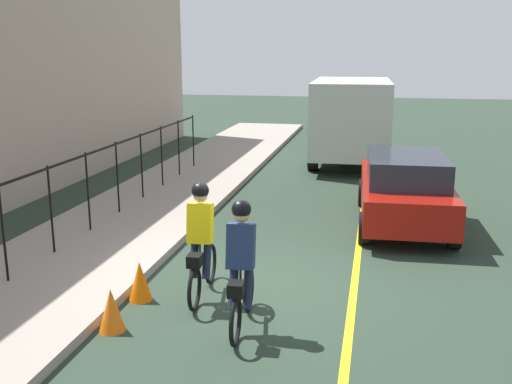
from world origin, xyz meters
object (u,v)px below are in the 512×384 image
Objects in this scene: cyclist_follow at (201,241)px; patrol_sedan at (405,188)px; box_truck_background at (351,116)px; traffic_cone_far at (140,281)px; traffic_cone_near at (111,310)px; cyclist_lead at (241,266)px.

patrol_sedan is (4.64, -3.17, -0.09)m from cyclist_follow.
box_truck_background reaches higher than cyclist_follow.
traffic_cone_near is at bearing -179.03° from traffic_cone_far.
traffic_cone_near is (-1.30, 0.88, -0.61)m from cyclist_follow.
cyclist_follow is 2.97× the size of traffic_cone_far.
cyclist_lead is 1.23m from cyclist_follow.
box_truck_background is (7.47, 1.52, 0.73)m from patrol_sedan.
traffic_cone_far is (0.63, 1.73, -0.60)m from cyclist_lead.
traffic_cone_near is at bearing 143.03° from cyclist_follow.
traffic_cone_far is at bearing 103.86° from cyclist_follow.
cyclist_lead reaches higher than patrol_sedan.
cyclist_lead is at bearing -140.20° from cyclist_follow.
cyclist_lead is 0.27× the size of box_truck_background.
cyclist_follow is 5.62m from patrol_sedan.
patrol_sedan is 0.66× the size of box_truck_background.
cyclist_lead is 13.05m from box_truck_background.
cyclist_lead reaches higher than traffic_cone_near.
traffic_cone_far is (-12.38, 2.54, -1.24)m from box_truck_background.
traffic_cone_far is (1.03, 0.02, 0.00)m from traffic_cone_near.
cyclist_lead is at bearing 174.71° from box_truck_background.
cyclist_lead is at bearing -109.99° from traffic_cone_far.
traffic_cone_far is (-0.27, 0.90, -0.60)m from cyclist_follow.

